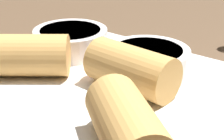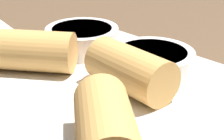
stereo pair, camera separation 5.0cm
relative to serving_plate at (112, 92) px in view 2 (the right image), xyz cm
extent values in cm
cube|color=brown|center=(3.68, 0.58, -1.76)|extent=(180.00, 140.00, 2.00)
cube|color=white|center=(0.00, 0.00, -0.16)|extent=(32.86, 25.96, 1.20)
cube|color=white|center=(0.00, 0.00, 0.59)|extent=(34.18, 26.99, 0.30)
cylinder|color=#DBA356|center=(2.05, 0.79, 3.08)|extent=(9.51, 5.25, 4.69)
sphere|color=#B23D2D|center=(-1.86, 1.03, 3.08)|extent=(3.05, 3.05, 3.05)
cylinder|color=#DBA356|center=(-9.22, -3.49, 3.08)|extent=(10.19, 9.33, 4.69)
sphere|color=#6B9E47|center=(-12.33, -5.87, 3.08)|extent=(3.05, 3.05, 3.05)
cylinder|color=#DBA356|center=(7.82, -8.26, 3.08)|extent=(10.19, 9.34, 4.69)
sphere|color=beige|center=(4.71, -5.88, 3.08)|extent=(3.05, 3.05, 3.05)
cylinder|color=white|center=(1.27, 4.83, 2.25)|extent=(9.43, 9.43, 3.02)
cylinder|color=#477038|center=(1.27, 4.83, 3.48)|extent=(7.73, 7.73, 0.54)
cylinder|color=white|center=(-10.16, 4.49, 2.25)|extent=(9.43, 9.43, 3.02)
cylinder|color=#DBBC89|center=(-10.16, 4.49, 3.48)|extent=(7.73, 7.73, 0.54)
camera|label=1|loc=(21.57, -27.94, 18.94)|focal=60.00mm
camera|label=2|loc=(25.30, -24.61, 18.94)|focal=60.00mm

